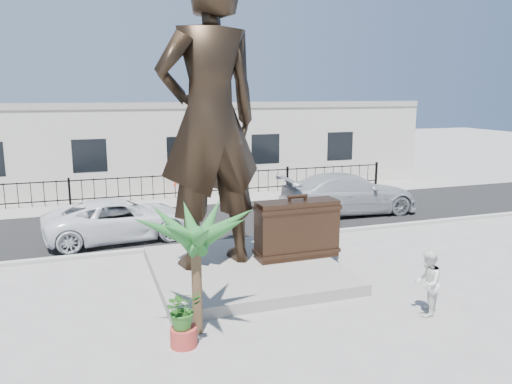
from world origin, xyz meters
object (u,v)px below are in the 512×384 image
tourist (427,283)px  suitcase (297,229)px  car_white (120,219)px  statue (210,120)px

tourist → suitcase: bearing=-113.9°
car_white → tourist: bearing=-149.8°
tourist → car_white: size_ratio=0.30×
suitcase → car_white: suitcase is taller
car_white → suitcase: bearing=-140.1°
suitcase → tourist: 4.38m
car_white → statue: bearing=-158.7°
suitcase → tourist: size_ratio=1.56×
tourist → car_white: 10.81m
tourist → statue: bearing=-91.6°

